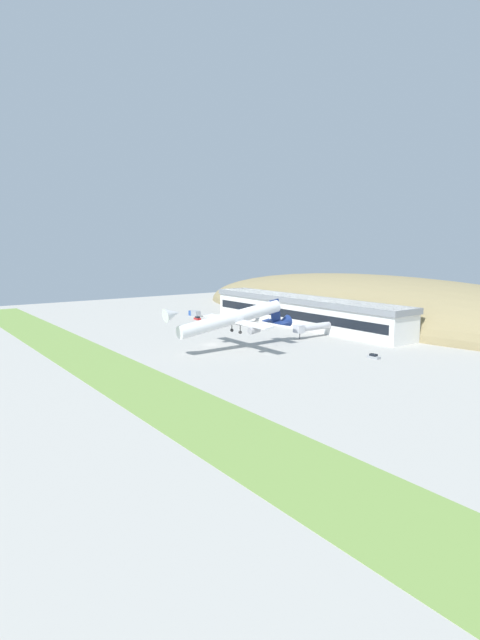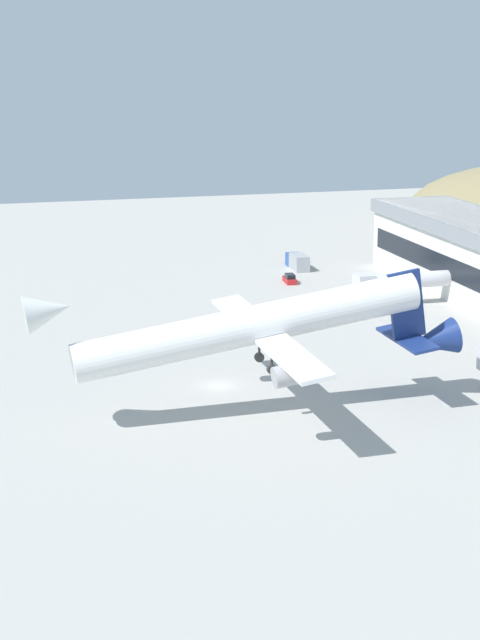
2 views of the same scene
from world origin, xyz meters
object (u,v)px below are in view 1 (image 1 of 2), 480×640
(fuel_truck, at_px, (195,313))
(service_car_1, at_px, (240,323))
(terminal_building, at_px, (303,309))
(jetway_1, at_px, (311,327))
(cargo_airplane, at_px, (234,319))
(traffic_cone_0, at_px, (197,330))
(jetway_0, at_px, (243,314))
(service_car_0, at_px, (197,318))
(service_car_2, at_px, (374,357))

(fuel_truck, bearing_deg, service_car_1, 3.31)
(terminal_building, height_order, fuel_truck, terminal_building)
(jetway_1, distance_m, cargo_airplane, 36.72)
(cargo_airplane, distance_m, traffic_cone_0, 40.71)
(jetway_0, relative_size, traffic_cone_0, 27.80)
(jetway_0, height_order, fuel_truck, jetway_0)
(service_car_1, xyz_separation_m, traffic_cone_0, (2.97, -23.94, -0.36))
(service_car_0, height_order, service_car_2, service_car_0)
(service_car_0, xyz_separation_m, fuel_truck, (-11.35, 5.24, 0.70))
(service_car_0, relative_size, traffic_cone_0, 7.69)
(traffic_cone_0, bearing_deg, service_car_1, 97.08)
(terminal_building, distance_m, traffic_cone_0, 47.40)
(jetway_0, xyz_separation_m, fuel_truck, (-31.87, -6.23, -2.62))
(jetway_1, relative_size, service_car_0, 3.85)
(service_car_1, xyz_separation_m, service_car_2, (78.01, -5.46, -0.03))
(terminal_building, height_order, service_car_0, terminal_building)
(jetway_1, xyz_separation_m, service_car_2, (37.11, -9.08, -3.39))
(cargo_airplane, distance_m, service_car_1, 53.60)
(terminal_building, xyz_separation_m, jetway_1, (22.88, -16.85, -3.18))
(cargo_airplane, bearing_deg, terminal_building, 113.86)
(jetway_1, relative_size, service_car_1, 4.30)
(cargo_airplane, height_order, service_car_0, cargo_airplane)
(jetway_0, xyz_separation_m, service_car_2, (81.46, -9.64, -3.39))
(cargo_airplane, relative_size, fuel_truck, 6.09)
(jetway_0, distance_m, service_car_1, 6.37)
(terminal_building, height_order, traffic_cone_0, terminal_building)
(service_car_1, bearing_deg, fuel_truck, -176.69)
(terminal_building, distance_m, jetway_0, 27.14)
(cargo_airplane, xyz_separation_m, service_car_1, (-41.47, 32.54, -9.71))
(service_car_2, bearing_deg, jetway_0, 173.25)
(terminal_building, xyz_separation_m, service_car_2, (59.99, -25.93, -6.57))
(service_car_0, bearing_deg, service_car_1, 16.91)
(service_car_0, bearing_deg, cargo_airplane, -21.10)
(fuel_truck, relative_size, traffic_cone_0, 14.20)
(service_car_2, height_order, traffic_cone_0, service_car_2)
(jetway_0, relative_size, service_car_2, 4.11)
(traffic_cone_0, bearing_deg, terminal_building, 71.28)
(jetway_1, distance_m, service_car_0, 65.87)
(terminal_building, relative_size, service_car_1, 26.88)
(jetway_1, height_order, service_car_2, jetway_1)
(jetway_0, distance_m, jetway_1, 44.36)
(terminal_building, bearing_deg, service_car_0, -146.53)
(terminal_building, xyz_separation_m, service_car_0, (-41.99, -27.76, -6.50))
(terminal_building, bearing_deg, jetway_0, -142.81)
(service_car_1, bearing_deg, jetway_1, 5.06)
(traffic_cone_0, bearing_deg, jetway_0, 102.85)
(fuel_truck, bearing_deg, traffic_cone_0, -29.76)
(service_car_0, relative_size, service_car_1, 1.11)
(service_car_1, bearing_deg, cargo_airplane, -38.12)
(jetway_1, bearing_deg, cargo_airplane, -89.11)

